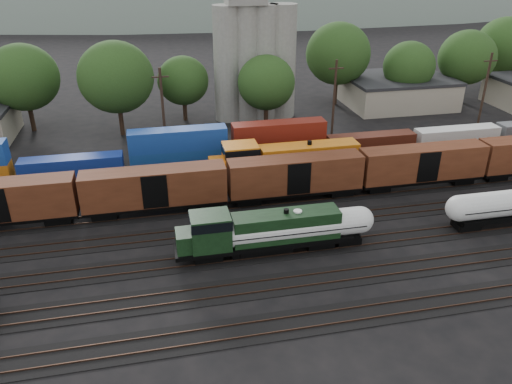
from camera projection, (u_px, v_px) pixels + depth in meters
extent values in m
plane|color=black|center=(294.00, 223.00, 52.05)|extent=(600.00, 600.00, 0.00)
cube|color=black|center=(347.00, 316.00, 38.87)|extent=(180.00, 3.20, 0.08)
cube|color=#382319|center=(350.00, 321.00, 38.21)|extent=(180.00, 0.08, 0.16)
cube|color=#382319|center=(343.00, 309.00, 39.47)|extent=(180.00, 0.08, 0.16)
cube|color=black|center=(325.00, 278.00, 43.26)|extent=(180.00, 3.20, 0.08)
cube|color=#382319|center=(328.00, 283.00, 42.60)|extent=(180.00, 0.08, 0.16)
cube|color=#382319|center=(323.00, 273.00, 43.85)|extent=(180.00, 0.08, 0.16)
cube|color=black|center=(308.00, 248.00, 47.65)|extent=(180.00, 3.20, 0.08)
cube|color=#382319|center=(310.00, 251.00, 46.98)|extent=(180.00, 0.08, 0.16)
cube|color=#382319|center=(306.00, 243.00, 48.24)|extent=(180.00, 0.08, 0.16)
cube|color=black|center=(294.00, 222.00, 52.03)|extent=(180.00, 3.20, 0.08)
cube|color=#382319|center=(296.00, 225.00, 51.37)|extent=(180.00, 0.08, 0.16)
cube|color=#382319|center=(292.00, 219.00, 52.63)|extent=(180.00, 0.08, 0.16)
cube|color=black|center=(282.00, 201.00, 56.42)|extent=(180.00, 3.20, 0.08)
cube|color=#382319|center=(283.00, 203.00, 55.75)|extent=(180.00, 0.08, 0.16)
cube|color=#382319|center=(280.00, 198.00, 57.01)|extent=(180.00, 0.08, 0.16)
cube|color=black|center=(271.00, 183.00, 60.80)|extent=(180.00, 3.20, 0.08)
cube|color=#382319|center=(273.00, 185.00, 60.14)|extent=(180.00, 0.08, 0.16)
cube|color=#382319|center=(270.00, 180.00, 61.40)|extent=(180.00, 0.08, 0.16)
cube|color=black|center=(262.00, 167.00, 65.19)|extent=(180.00, 3.20, 0.08)
cube|color=#382319|center=(263.00, 168.00, 64.52)|extent=(180.00, 0.08, 0.16)
cube|color=#382319|center=(261.00, 164.00, 65.78)|extent=(180.00, 0.08, 0.16)
cube|color=black|center=(265.00, 242.00, 46.30)|extent=(16.63, 2.84, 0.39)
cube|color=black|center=(265.00, 246.00, 46.49)|extent=(4.89, 2.15, 0.78)
cube|color=black|center=(286.00, 225.00, 46.00)|extent=(9.98, 2.35, 2.64)
cube|color=black|center=(211.00, 231.00, 44.56)|extent=(3.52, 2.84, 3.23)
cube|color=black|center=(210.00, 221.00, 44.11)|extent=(3.62, 2.93, 0.88)
cube|color=black|center=(185.00, 241.00, 44.45)|extent=(1.56, 2.35, 1.76)
cylinder|color=black|center=(286.00, 211.00, 45.35)|extent=(0.49, 0.49, 0.49)
cube|color=black|center=(208.00, 254.00, 45.58)|extent=(2.54, 1.96, 0.68)
cube|color=black|center=(319.00, 241.00, 47.58)|extent=(2.54, 1.96, 0.68)
cylinder|color=silver|center=(297.00, 226.00, 46.31)|extent=(12.48, 2.57, 2.57)
sphere|color=silver|center=(231.00, 234.00, 45.14)|extent=(2.57, 2.57, 2.57)
sphere|color=silver|center=(360.00, 220.00, 47.48)|extent=(2.57, 2.57, 2.57)
cylinder|color=silver|center=(298.00, 213.00, 45.67)|extent=(0.80, 0.80, 0.44)
cube|color=black|center=(297.00, 226.00, 46.31)|extent=(12.77, 2.70, 0.07)
cube|color=black|center=(297.00, 240.00, 46.94)|extent=(12.06, 1.95, 0.44)
cube|color=black|center=(243.00, 250.00, 46.22)|extent=(2.30, 1.77, 0.62)
cube|color=black|center=(347.00, 238.00, 48.13)|extent=(2.30, 1.77, 0.62)
sphere|color=silver|center=(459.00, 208.00, 49.41)|extent=(2.63, 2.63, 2.63)
cube|color=black|center=(512.00, 215.00, 51.25)|extent=(12.34, 2.00, 0.45)
cube|color=black|center=(466.00, 225.00, 50.52)|extent=(2.36, 1.81, 0.64)
cube|color=black|center=(289.00, 171.00, 60.61)|extent=(20.02, 3.23, 0.44)
cube|color=black|center=(289.00, 175.00, 60.83)|extent=(5.56, 2.45, 0.89)
cube|color=orange|center=(309.00, 156.00, 60.30)|extent=(12.01, 2.67, 3.00)
cube|color=orange|center=(241.00, 159.00, 58.58)|extent=(4.00, 3.23, 3.67)
cube|color=black|center=(240.00, 150.00, 58.06)|extent=(4.11, 3.34, 1.00)
cube|color=orange|center=(217.00, 168.00, 58.42)|extent=(1.78, 2.67, 2.00)
cylinder|color=black|center=(310.00, 143.00, 59.56)|extent=(0.56, 0.56, 0.56)
cube|color=black|center=(238.00, 181.00, 59.73)|extent=(2.89, 2.22, 0.78)
cube|color=black|center=(339.00, 172.00, 62.13)|extent=(2.89, 2.22, 0.78)
cube|color=black|center=(2.00, 219.00, 50.42)|extent=(15.00, 2.60, 0.40)
cube|color=black|center=(156.00, 204.00, 53.30)|extent=(15.00, 2.60, 0.40)
cube|color=#4F2413|center=(154.00, 186.00, 52.37)|extent=(15.00, 2.90, 3.80)
cube|color=black|center=(295.00, 191.00, 56.19)|extent=(15.00, 2.60, 0.40)
cube|color=#4F2413|center=(295.00, 174.00, 55.26)|extent=(15.00, 2.90, 3.80)
cube|color=black|center=(420.00, 179.00, 59.07)|extent=(15.00, 2.60, 0.40)
cube|color=#4F2413|center=(422.00, 162.00, 58.14)|extent=(15.00, 2.90, 3.80)
cube|color=black|center=(262.00, 164.00, 64.99)|extent=(160.00, 2.60, 0.60)
cube|color=navy|center=(72.00, 167.00, 59.89)|extent=(12.00, 2.40, 2.60)
cube|color=navy|center=(179.00, 159.00, 62.29)|extent=(12.00, 2.40, 2.60)
cube|color=navy|center=(178.00, 139.00, 61.14)|extent=(12.00, 2.40, 2.60)
cube|color=#551513|center=(279.00, 151.00, 64.68)|extent=(12.00, 2.40, 2.60)
cube|color=maroon|center=(279.00, 132.00, 63.53)|extent=(12.00, 2.40, 2.60)
cube|color=#461B10|center=(371.00, 144.00, 67.08)|extent=(12.00, 2.40, 2.60)
cube|color=silver|center=(456.00, 137.00, 69.47)|extent=(12.00, 2.40, 2.60)
cylinder|color=gray|center=(228.00, 65.00, 79.46)|extent=(4.40, 4.40, 18.00)
cylinder|color=gray|center=(246.00, 64.00, 80.02)|extent=(4.40, 4.40, 18.00)
cylinder|color=gray|center=(264.00, 63.00, 80.58)|extent=(4.40, 4.40, 18.00)
cylinder|color=gray|center=(282.00, 62.00, 81.14)|extent=(4.40, 4.40, 18.00)
cube|color=#9E937F|center=(396.00, 92.00, 89.98)|extent=(18.00, 14.00, 4.60)
cube|color=#232326|center=(398.00, 78.00, 88.85)|extent=(18.36, 14.28, 0.50)
cylinder|color=black|center=(32.00, 119.00, 77.29)|extent=(0.70, 0.70, 3.84)
ellipsoid|color=#28491B|center=(23.00, 77.00, 74.44)|extent=(10.43, 10.43, 9.88)
cylinder|color=black|center=(121.00, 122.00, 75.64)|extent=(0.70, 0.70, 4.05)
ellipsoid|color=#28491B|center=(116.00, 77.00, 72.64)|extent=(10.98, 10.98, 10.40)
cylinder|color=black|center=(185.00, 111.00, 82.31)|extent=(0.70, 0.70, 3.02)
ellipsoid|color=#28491B|center=(183.00, 81.00, 80.06)|extent=(8.20, 8.20, 7.77)
cylinder|color=black|center=(266.00, 117.00, 79.18)|extent=(0.70, 0.70, 3.26)
ellipsoid|color=#28491B|center=(266.00, 83.00, 76.76)|extent=(8.84, 8.84, 8.38)
cylinder|color=black|center=(335.00, 93.00, 90.38)|extent=(0.70, 0.70, 4.16)
ellipsoid|color=#28491B|center=(338.00, 54.00, 87.29)|extent=(11.30, 11.30, 10.71)
cylinder|color=black|center=(405.00, 97.00, 89.35)|extent=(0.70, 0.70, 3.30)
ellipsoid|color=#28491B|center=(409.00, 66.00, 86.91)|extent=(8.94, 8.94, 8.47)
cylinder|color=black|center=(461.00, 92.00, 91.94)|extent=(0.70, 0.70, 3.71)
ellipsoid|color=#28491B|center=(467.00, 57.00, 89.18)|extent=(10.08, 10.08, 9.55)
cylinder|color=black|center=(498.00, 80.00, 98.91)|extent=(0.70, 0.70, 4.08)
ellipsoid|color=#28491B|center=(505.00, 45.00, 95.89)|extent=(11.06, 11.06, 10.48)
cylinder|color=black|center=(163.00, 113.00, 66.45)|extent=(0.36, 0.36, 12.00)
cube|color=black|center=(160.00, 77.00, 64.32)|extent=(2.20, 0.18, 0.18)
cylinder|color=black|center=(334.00, 102.00, 70.94)|extent=(0.36, 0.36, 12.00)
cube|color=black|center=(336.00, 68.00, 68.82)|extent=(2.20, 0.18, 0.18)
cylinder|color=black|center=(484.00, 93.00, 75.43)|extent=(0.36, 0.36, 12.00)
cube|color=black|center=(491.00, 61.00, 73.31)|extent=(2.20, 0.18, 0.18)
ellipsoid|color=#59665B|center=(237.00, 37.00, 297.66)|extent=(520.00, 286.00, 130.00)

